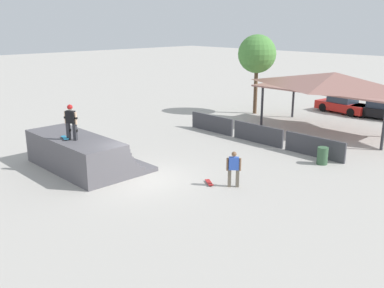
{
  "coord_description": "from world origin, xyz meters",
  "views": [
    {
      "loc": [
        14.29,
        -10.71,
        6.67
      ],
      "look_at": [
        -0.37,
        3.43,
        0.87
      ],
      "focal_mm": 40.0,
      "sensor_mm": 36.0,
      "label": 1
    }
  ],
  "objects_px": {
    "skater_on_deck": "(71,120)",
    "bystander_walking": "(234,167)",
    "parked_car_red": "(343,105)",
    "skateboard_on_deck": "(65,138)",
    "skateboard_on_ground": "(209,183)",
    "tree_beside_pavilion": "(257,54)",
    "parked_car_black": "(384,111)",
    "trash_bin": "(322,156)"
  },
  "relations": [
    {
      "from": "skater_on_deck",
      "to": "bystander_walking",
      "type": "height_order",
      "value": "skater_on_deck"
    },
    {
      "from": "skater_on_deck",
      "to": "parked_car_red",
      "type": "relative_size",
      "value": 0.38
    },
    {
      "from": "skateboard_on_deck",
      "to": "skateboard_on_ground",
      "type": "relative_size",
      "value": 1.09
    },
    {
      "from": "tree_beside_pavilion",
      "to": "bystander_walking",
      "type": "bearing_deg",
      "value": -55.33
    },
    {
      "from": "skateboard_on_ground",
      "to": "tree_beside_pavilion",
      "type": "bearing_deg",
      "value": 153.22
    },
    {
      "from": "skateboard_on_deck",
      "to": "tree_beside_pavilion",
      "type": "bearing_deg",
      "value": 113.53
    },
    {
      "from": "bystander_walking",
      "to": "skateboard_on_ground",
      "type": "bearing_deg",
      "value": -13.03
    },
    {
      "from": "skater_on_deck",
      "to": "bystander_walking",
      "type": "relative_size",
      "value": 1.05
    },
    {
      "from": "parked_car_red",
      "to": "tree_beside_pavilion",
      "type": "bearing_deg",
      "value": -124.39
    },
    {
      "from": "skater_on_deck",
      "to": "parked_car_red",
      "type": "distance_m",
      "value": 21.86
    },
    {
      "from": "bystander_walking",
      "to": "skateboard_on_ground",
      "type": "height_order",
      "value": "bystander_walking"
    },
    {
      "from": "skater_on_deck",
      "to": "bystander_walking",
      "type": "bearing_deg",
      "value": 4.78
    },
    {
      "from": "skateboard_on_deck",
      "to": "parked_car_red",
      "type": "relative_size",
      "value": 0.19
    },
    {
      "from": "bystander_walking",
      "to": "tree_beside_pavilion",
      "type": "relative_size",
      "value": 0.26
    },
    {
      "from": "parked_car_black",
      "to": "skater_on_deck",
      "type": "bearing_deg",
      "value": -108.78
    },
    {
      "from": "skateboard_on_deck",
      "to": "parked_car_black",
      "type": "relative_size",
      "value": 0.18
    },
    {
      "from": "bystander_walking",
      "to": "skateboard_on_ground",
      "type": "distance_m",
      "value": 1.32
    },
    {
      "from": "trash_bin",
      "to": "parked_car_black",
      "type": "height_order",
      "value": "parked_car_black"
    },
    {
      "from": "tree_beside_pavilion",
      "to": "parked_car_red",
      "type": "xyz_separation_m",
      "value": [
        4.53,
        5.04,
        -3.82
      ]
    },
    {
      "from": "skateboard_on_deck",
      "to": "bystander_walking",
      "type": "height_order",
      "value": "skateboard_on_deck"
    },
    {
      "from": "parked_car_red",
      "to": "skater_on_deck",
      "type": "bearing_deg",
      "value": -87.53
    },
    {
      "from": "skater_on_deck",
      "to": "skateboard_on_ground",
      "type": "bearing_deg",
      "value": 5.39
    },
    {
      "from": "skateboard_on_deck",
      "to": "skateboard_on_ground",
      "type": "xyz_separation_m",
      "value": [
        5.62,
        3.62,
        -1.58
      ]
    },
    {
      "from": "tree_beside_pavilion",
      "to": "parked_car_black",
      "type": "xyz_separation_m",
      "value": [
        7.62,
        5.12,
        -3.82
      ]
    },
    {
      "from": "skateboard_on_ground",
      "to": "trash_bin",
      "type": "xyz_separation_m",
      "value": [
        1.97,
        5.91,
        0.37
      ]
    },
    {
      "from": "skater_on_deck",
      "to": "parked_car_red",
      "type": "height_order",
      "value": "skater_on_deck"
    },
    {
      "from": "skateboard_on_ground",
      "to": "parked_car_black",
      "type": "relative_size",
      "value": 0.16
    },
    {
      "from": "parked_car_black",
      "to": "parked_car_red",
      "type": "bearing_deg",
      "value": 175.7
    },
    {
      "from": "skateboard_on_deck",
      "to": "skateboard_on_ground",
      "type": "distance_m",
      "value": 6.87
    },
    {
      "from": "skateboard_on_deck",
      "to": "trash_bin",
      "type": "xyz_separation_m",
      "value": [
        7.59,
        9.53,
        -1.21
      ]
    },
    {
      "from": "bystander_walking",
      "to": "skateboard_on_ground",
      "type": "xyz_separation_m",
      "value": [
        -0.92,
        -0.51,
        -0.8
      ]
    },
    {
      "from": "trash_bin",
      "to": "parked_car_black",
      "type": "relative_size",
      "value": 0.18
    },
    {
      "from": "skater_on_deck",
      "to": "trash_bin",
      "type": "relative_size",
      "value": 1.9
    },
    {
      "from": "trash_bin",
      "to": "parked_car_red",
      "type": "height_order",
      "value": "parked_car_red"
    },
    {
      "from": "tree_beside_pavilion",
      "to": "parked_car_black",
      "type": "distance_m",
      "value": 9.95
    },
    {
      "from": "parked_car_black",
      "to": "skateboard_on_ground",
      "type": "bearing_deg",
      "value": -95.06
    },
    {
      "from": "tree_beside_pavilion",
      "to": "trash_bin",
      "type": "bearing_deg",
      "value": -36.56
    },
    {
      "from": "skateboard_on_deck",
      "to": "parked_car_black",
      "type": "xyz_separation_m",
      "value": [
        5.38,
        21.95,
        -1.04
      ]
    },
    {
      "from": "parked_car_red",
      "to": "bystander_walking",
      "type": "bearing_deg",
      "value": -68.99
    },
    {
      "from": "skateboard_on_ground",
      "to": "trash_bin",
      "type": "relative_size",
      "value": 0.89
    },
    {
      "from": "parked_car_red",
      "to": "trash_bin",
      "type": "bearing_deg",
      "value": -59.19
    },
    {
      "from": "bystander_walking",
      "to": "tree_beside_pavilion",
      "type": "distance_m",
      "value": 15.84
    }
  ]
}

